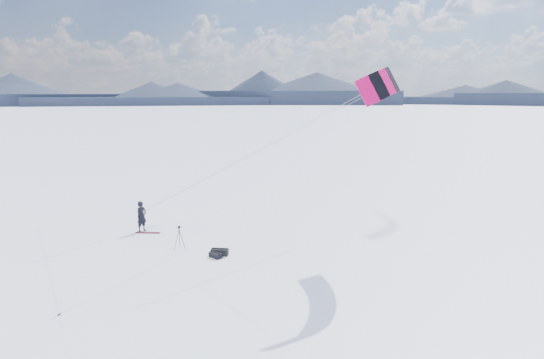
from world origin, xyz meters
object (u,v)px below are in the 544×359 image
(snowkiter, at_px, (142,231))
(snowboard, at_px, (148,233))
(tripod, at_px, (179,234))
(gear_bag_a, at_px, (220,252))
(gear_bag_b, at_px, (215,255))

(snowkiter, relative_size, snowboard, 1.27)
(snowkiter, bearing_deg, snowboard, -92.77)
(snowboard, relative_size, tripod, 1.16)
(snowkiter, distance_m, snowboard, 0.53)
(snowkiter, height_order, snowboard, snowkiter)
(snowboard, bearing_deg, gear_bag_a, -34.24)
(gear_bag_a, bearing_deg, snowkiter, 146.38)
(snowkiter, xyz_separation_m, gear_bag_b, (6.04, -2.67, 0.14))
(snowboard, xyz_separation_m, gear_bag_b, (5.55, -2.49, 0.12))
(snowkiter, distance_m, gear_bag_a, 6.52)
(snowkiter, xyz_separation_m, tripod, (3.67, -2.04, 0.81))
(tripod, bearing_deg, gear_bag_b, -13.79)
(tripod, distance_m, gear_bag_a, 2.52)
(snowkiter, distance_m, gear_bag_b, 6.61)
(snowboard, height_order, gear_bag_b, gear_bag_b)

